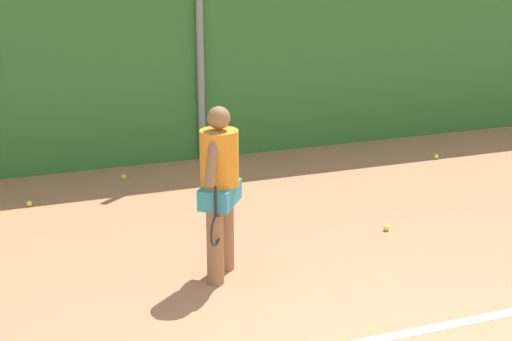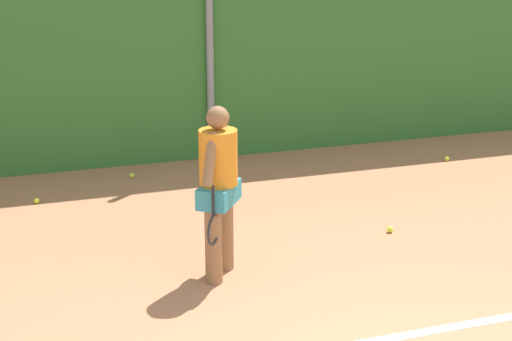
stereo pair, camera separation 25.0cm
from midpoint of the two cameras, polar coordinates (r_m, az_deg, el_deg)
The scene contains 9 objects.
ground_plane at distance 6.86m, azimuth 7.45°, elevation -9.15°, with size 31.32×31.32×0.00m, color #B2704C.
hedge_fence_backdrop at distance 10.49m, azimuth -3.04°, elevation 9.82°, with size 20.36×0.25×3.31m, color #33702D.
fence_post_center at distance 10.30m, azimuth -2.79°, elevation 10.55°, with size 0.10×0.10×3.62m, color gray.
court_baseline_paint at distance 6.22m, azimuth 10.80°, elevation -12.29°, with size 14.88×0.10×0.01m, color white.
player_midcourt at distance 6.81m, azimuth -1.77°, elevation -0.99°, with size 0.50×0.66×1.61m.
tennis_ball_1 at distance 9.26m, azimuth -15.35°, elevation -2.21°, with size 0.07×0.07×0.07m, color #CCDB33.
tennis_ball_3 at distance 9.95m, azimuth -8.55°, elevation -0.37°, with size 0.07×0.07×0.07m, color #CCDB33.
tennis_ball_5 at distance 8.23m, azimuth 10.86°, elevation -4.37°, with size 0.07×0.07×0.07m, color #CCDB33.
tennis_ball_6 at distance 10.92m, azimuth 14.73°, elevation 0.86°, with size 0.07×0.07×0.07m, color #CCDB33.
Camera 2 is at (-2.62, -3.64, 3.07)m, focal length 53.47 mm.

